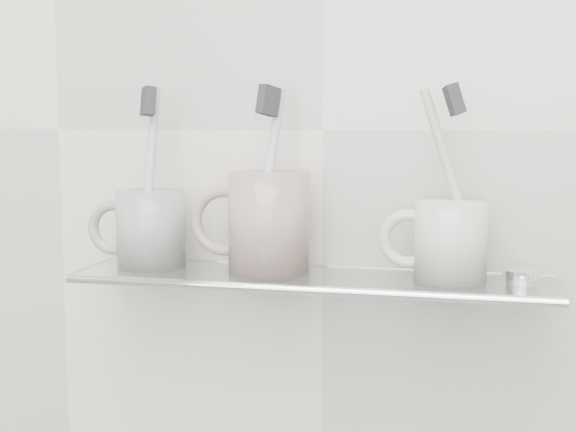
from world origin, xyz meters
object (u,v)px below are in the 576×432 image
(shelf_glass, at_px, (311,279))
(mug_center, at_px, (269,223))
(mug_left, at_px, (151,229))
(mug_right, at_px, (451,240))

(shelf_glass, relative_size, mug_center, 4.70)
(mug_left, distance_m, mug_center, 0.13)
(mug_left, xyz_separation_m, mug_right, (0.32, 0.00, -0.00))
(shelf_glass, relative_size, mug_right, 6.11)
(mug_left, relative_size, mug_right, 1.03)
(shelf_glass, height_order, mug_right, mug_right)
(shelf_glass, relative_size, mug_left, 5.94)
(mug_left, relative_size, mug_center, 0.79)
(mug_right, bearing_deg, shelf_glass, -179.99)
(mug_center, xyz_separation_m, mug_right, (0.19, 0.00, -0.01))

